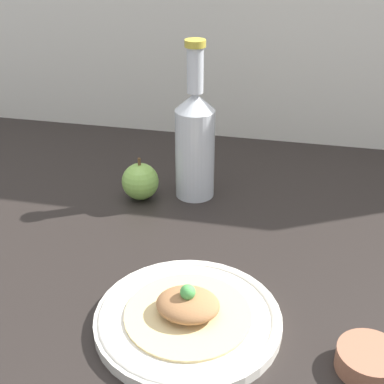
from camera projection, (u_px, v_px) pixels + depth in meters
The scene contains 6 objects.
ground_plane at pixel (162, 267), 86.99cm from camera, with size 180.00×110.00×4.00cm, color black.
plate at pixel (188, 319), 71.83cm from camera, with size 25.24×25.24×1.92cm.
plated_food at pixel (188, 308), 70.94cm from camera, with size 17.13×17.13×5.00cm.
cider_bottle at pixel (195, 140), 99.16cm from camera, with size 7.40×7.40×29.84cm.
apple at pixel (140, 181), 101.63cm from camera, with size 7.07×7.07×8.42cm.
dipping_bowl at pixel (369, 360), 64.78cm from camera, with size 8.09×8.09×2.86cm.
Camera 1 is at (20.00, -67.85, 50.33)cm, focal length 50.00 mm.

